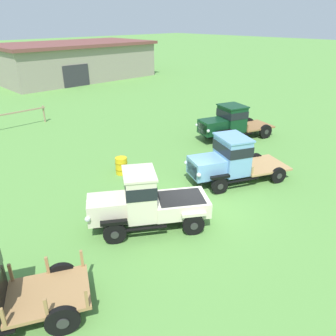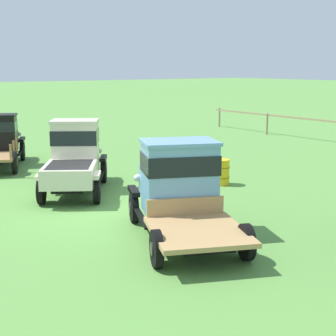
{
  "view_description": "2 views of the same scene",
  "coord_description": "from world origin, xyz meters",
  "views": [
    {
      "loc": [
        -9.09,
        -7.65,
        7.26
      ],
      "look_at": [
        0.31,
        2.13,
        1.0
      ],
      "focal_mm": 35.0,
      "sensor_mm": 36.0,
      "label": 1
    },
    {
      "loc": [
        12.53,
        -6.8,
        4.0
      ],
      "look_at": [
        0.31,
        2.13,
        1.0
      ],
      "focal_mm": 55.0,
      "sensor_mm": 36.0,
      "label": 2
    }
  ],
  "objects": [
    {
      "name": "ground_plane",
      "position": [
        0.0,
        0.0,
        0.0
      ],
      "size": [
        240.0,
        240.0,
        0.0
      ],
      "primitive_type": "plane",
      "color": "#5B9342"
    },
    {
      "name": "vintage_truck_midrow_center",
      "position": [
        2.83,
        0.59,
        1.16
      ],
      "size": [
        5.24,
        3.65,
        2.28
      ],
      "color": "black",
      "rests_on": "ground"
    },
    {
      "name": "vintage_truck_second_in_line",
      "position": [
        -2.46,
        0.43,
        1.11
      ],
      "size": [
        4.54,
        3.65,
        2.3
      ],
      "color": "black",
      "rests_on": "ground"
    },
    {
      "name": "paddock_fence",
      "position": [
        -6.17,
        16.11,
        0.95
      ],
      "size": [
        14.32,
        0.59,
        1.26
      ],
      "color": "#997F60",
      "rests_on": "ground"
    },
    {
      "name": "oil_drum_beside_row",
      "position": [
        -0.35,
        4.85,
        0.44
      ],
      "size": [
        0.63,
        0.63,
        0.87
      ],
      "color": "gold",
      "rests_on": "ground"
    }
  ]
}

